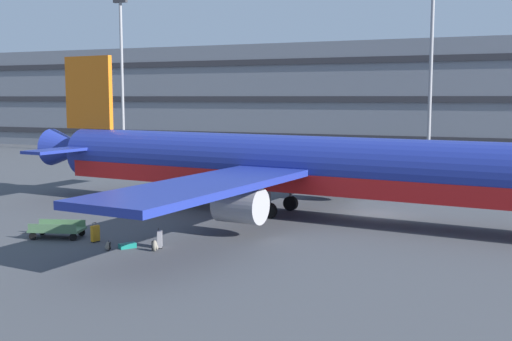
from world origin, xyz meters
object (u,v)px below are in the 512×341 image
Objects in this scene: backpack_red at (155,246)px; baggage_cart at (57,229)px; backpack_orange at (108,246)px; suitcase_silver at (127,246)px; suitcase_scuffed at (160,239)px; suitcase_small at (95,233)px; airliner at (295,167)px.

backpack_red is 6.04m from baggage_cart.
suitcase_silver is at bearing 47.81° from backpack_orange.
backpack_red reaches higher than backpack_orange.
baggage_cart reaches higher than suitcase_silver.
suitcase_silver is 4.54m from baggage_cart.
suitcase_scuffed is at bearing 32.79° from backpack_orange.
baggage_cart reaches higher than backpack_red.
backpack_orange reaches higher than suitcase_silver.
suitcase_silver is 0.25× the size of baggage_cart.
suitcase_silver is 1.88× the size of backpack_orange.
suitcase_small is 3.71m from backpack_red.
suitcase_small is (-6.76, -10.23, -2.49)m from airliner.
airliner reaches higher than suitcase_small.
suitcase_silver is at bearing -6.21° from baggage_cart.
suitcase_silver is (2.16, -0.46, -0.32)m from suitcase_small.
suitcase_small is at bearing -177.43° from suitcase_scuffed.
baggage_cart reaches higher than backpack_orange.
airliner reaches higher than suitcase_scuffed.
backpack_red is at bearing 17.06° from backpack_orange.
suitcase_small reaches higher than suitcase_silver.
suitcase_small reaches higher than backpack_red.
suitcase_silver is (-4.60, -10.69, -2.81)m from airliner.
baggage_cart is (-3.88, 1.17, 0.23)m from backpack_orange.
backpack_red is at bearing -7.44° from suitcase_small.
backpack_orange is (-5.21, -11.36, -2.73)m from airliner.
backpack_red is (1.51, -0.02, 0.13)m from suitcase_silver.
airliner reaches higher than backpack_red.
suitcase_small is at bearing -123.45° from airliner.
suitcase_small is 2.12× the size of backpack_orange.
suitcase_scuffed reaches higher than backpack_orange.
backpack_red is at bearing -79.18° from suitcase_scuffed.
airliner is at bearing 73.93° from backpack_red.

